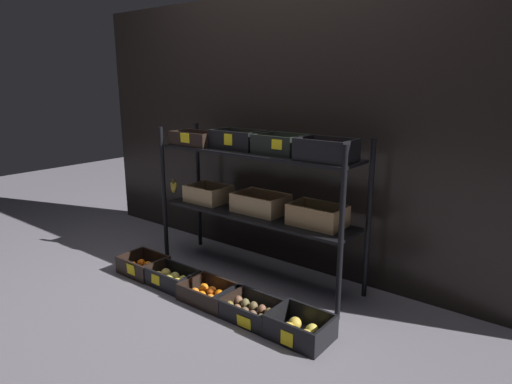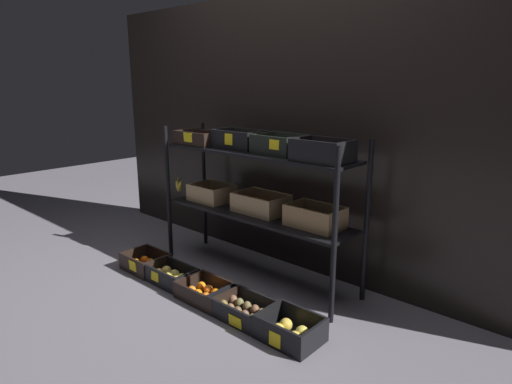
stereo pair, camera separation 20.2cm
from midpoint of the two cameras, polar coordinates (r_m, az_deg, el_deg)
ground_plane at (r=3.21m, az=-1.83°, el=-10.70°), size 10.00×10.00×0.00m
storefront_wall at (r=3.24m, az=2.41°, el=7.59°), size 3.89×0.12×1.96m
display_rack at (r=2.98m, az=-1.62°, el=1.59°), size 1.60×0.40×1.03m
crate_ground_tangerine at (r=3.35m, az=-16.11°, el=-9.30°), size 0.32×0.26×0.13m
crate_ground_apple_gold at (r=3.11m, az=-12.81°, el=-10.93°), size 0.37×0.22×0.12m
crate_ground_center_tangerine at (r=2.87m, az=-7.96°, el=-13.11°), size 0.36×0.25×0.11m
crate_ground_kiwi at (r=2.68m, az=-3.15°, el=-15.08°), size 0.38×0.25×0.11m
crate_ground_rightmost_apple_gold at (r=2.48m, az=3.35°, el=-17.39°), size 0.33×0.26×0.14m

